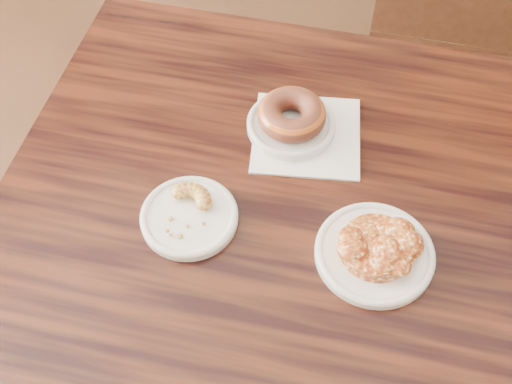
# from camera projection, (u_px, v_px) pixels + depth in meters

# --- Properties ---
(cafe_table) EXTENTS (0.94, 0.94, 0.75)m
(cafe_table) POSITION_uv_depth(u_px,v_px,m) (270.00, 315.00, 1.29)
(cafe_table) COLOR black
(cafe_table) RESTS_ON floor
(chair_far) EXTENTS (0.45, 0.45, 0.90)m
(chair_far) POSITION_uv_depth(u_px,v_px,m) (446.00, 3.00, 1.75)
(chair_far) COLOR black
(chair_far) RESTS_ON floor
(napkin) EXTENTS (0.19, 0.19, 0.00)m
(napkin) POSITION_uv_depth(u_px,v_px,m) (306.00, 135.00, 1.08)
(napkin) COLOR white
(napkin) RESTS_ON cafe_table
(plate_donut) EXTENTS (0.15, 0.15, 0.01)m
(plate_donut) POSITION_uv_depth(u_px,v_px,m) (291.00, 125.00, 1.08)
(plate_donut) COLOR silver
(plate_donut) RESTS_ON napkin
(plate_cruller) EXTENTS (0.15, 0.15, 0.01)m
(plate_cruller) POSITION_uv_depth(u_px,v_px,m) (189.00, 217.00, 0.98)
(plate_cruller) COLOR white
(plate_cruller) RESTS_ON cafe_table
(plate_fritter) EXTENTS (0.18, 0.18, 0.01)m
(plate_fritter) POSITION_uv_depth(u_px,v_px,m) (374.00, 254.00, 0.94)
(plate_fritter) COLOR silver
(plate_fritter) RESTS_ON cafe_table
(glazed_donut) EXTENTS (0.11, 0.11, 0.04)m
(glazed_donut) POSITION_uv_depth(u_px,v_px,m) (292.00, 114.00, 1.06)
(glazed_donut) COLOR #984A16
(glazed_donut) RESTS_ON plate_donut
(apple_fritter) EXTENTS (0.15, 0.15, 0.03)m
(apple_fritter) POSITION_uv_depth(u_px,v_px,m) (377.00, 246.00, 0.92)
(apple_fritter) COLOR #4D1408
(apple_fritter) RESTS_ON plate_fritter
(cruller_fragment) EXTENTS (0.09, 0.09, 0.02)m
(cruller_fragment) POSITION_uv_depth(u_px,v_px,m) (188.00, 211.00, 0.96)
(cruller_fragment) COLOR brown
(cruller_fragment) RESTS_ON plate_cruller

